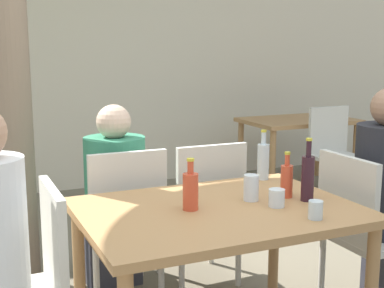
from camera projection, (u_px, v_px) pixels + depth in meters
name	position (u px, v px, depth m)	size (l,w,h in m)	color
cafe_building_wall	(69.00, 53.00, 5.37)	(10.00, 0.08, 2.80)	beige
dining_table_front	(218.00, 224.00, 2.50)	(1.27, 0.93, 0.72)	#B27F4C
dining_table_back	(298.00, 128.00, 5.59)	(1.13, 0.75, 0.72)	#B27F4C
patio_chair_0	(28.00, 283.00, 2.17)	(0.44, 0.44, 0.90)	beige
patio_chair_1	(362.00, 226.00, 2.87)	(0.44, 0.44, 0.90)	beige
patio_chair_2	(123.00, 216.00, 3.04)	(0.44, 0.44, 0.90)	beige
patio_chair_3	(204.00, 205.00, 3.25)	(0.44, 0.44, 0.90)	beige
patio_chair_4	(335.00, 149.00, 5.06)	(0.44, 0.44, 0.90)	beige
person_seated_2	(112.00, 206.00, 3.26)	(0.36, 0.58, 1.14)	#383842
soda_bottle_0	(287.00, 180.00, 2.64)	(0.06, 0.06, 0.23)	#DB4C2D
water_bottle_1	(263.00, 160.00, 3.00)	(0.07, 0.07, 0.28)	silver
wine_bottle_2	(308.00, 177.00, 2.57)	(0.06, 0.06, 0.31)	#331923
soda_bottle_3	(191.00, 190.00, 2.43)	(0.07, 0.07, 0.24)	#DB4C2D
drinking_glass_0	(251.00, 188.00, 2.59)	(0.07, 0.07, 0.13)	white
drinking_glass_1	(316.00, 210.00, 2.31)	(0.06, 0.06, 0.08)	silver
drinking_glass_2	(277.00, 198.00, 2.49)	(0.08, 0.08, 0.08)	white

